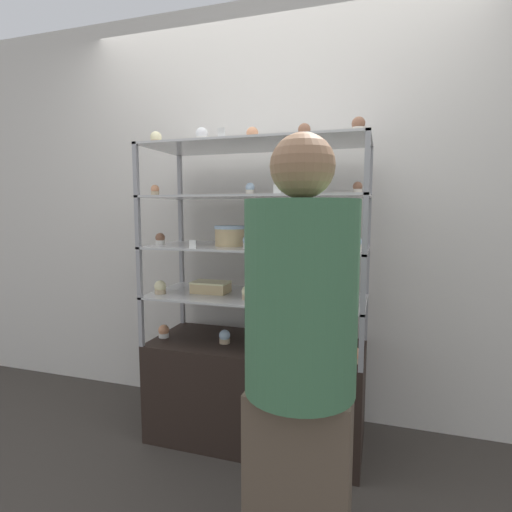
{
  "coord_description": "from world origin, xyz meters",
  "views": [
    {
      "loc": [
        0.66,
        -2.09,
        1.32
      ],
      "look_at": [
        0.0,
        0.0,
        1.07
      ],
      "focal_mm": 28.0,
      "sensor_mm": 36.0,
      "label": 1
    }
  ],
  "objects": [
    {
      "name": "price_tag_4",
      "position": [
        -0.1,
        -0.23,
        1.7
      ],
      "size": [
        0.04,
        0.0,
        0.04
      ],
      "color": "white",
      "rests_on": "display_riser_top"
    },
    {
      "name": "cupcake_7",
      "position": [
        0.52,
        -0.1,
        0.88
      ],
      "size": [
        0.07,
        0.07,
        0.08
      ],
      "color": "beige",
      "rests_on": "display_riser_lower"
    },
    {
      "name": "cupcake_1",
      "position": [
        -0.17,
        -0.05,
        0.61
      ],
      "size": [
        0.06,
        0.06,
        0.08
      ],
      "color": "#CCB28C",
      "rests_on": "display_base"
    },
    {
      "name": "cupcake_11",
      "position": [
        -0.54,
        -0.14,
        1.43
      ],
      "size": [
        0.05,
        0.05,
        0.06
      ],
      "color": "#CCB28C",
      "rests_on": "display_riser_upper"
    },
    {
      "name": "cupcake_12",
      "position": [
        0.01,
        -0.14,
        1.43
      ],
      "size": [
        0.05,
        0.05,
        0.06
      ],
      "color": "beige",
      "rests_on": "display_riser_upper"
    },
    {
      "name": "price_tag_1",
      "position": [
        0.12,
        -0.23,
        0.87
      ],
      "size": [
        0.04,
        0.0,
        0.04
      ],
      "color": "white",
      "rests_on": "display_riser_lower"
    },
    {
      "name": "cupcake_9",
      "position": [
        -0.01,
        -0.12,
        1.16
      ],
      "size": [
        0.05,
        0.05,
        0.07
      ],
      "color": "white",
      "rests_on": "display_riser_middle"
    },
    {
      "name": "ground_plane",
      "position": [
        0.0,
        0.0,
        0.0
      ],
      "size": [
        20.0,
        20.0,
        0.0
      ],
      "primitive_type": "plane",
      "color": "#38332D"
    },
    {
      "name": "cupcake_18",
      "position": [
        0.54,
        -0.13,
        1.71
      ],
      "size": [
        0.06,
        0.06,
        0.07
      ],
      "color": "beige",
      "rests_on": "display_riser_top"
    },
    {
      "name": "cupcake_5",
      "position": [
        -0.01,
        -0.11,
        0.88
      ],
      "size": [
        0.07,
        0.07,
        0.08
      ],
      "color": "#CCB28C",
      "rests_on": "display_riser_lower"
    },
    {
      "name": "back_wall",
      "position": [
        0.0,
        0.4,
        1.3
      ],
      "size": [
        8.0,
        0.05,
        2.6
      ],
      "color": "silver",
      "rests_on": "ground_plane"
    },
    {
      "name": "cupcake_6",
      "position": [
        0.27,
        -0.05,
        0.88
      ],
      "size": [
        0.07,
        0.07,
        0.08
      ],
      "color": "#CCB28C",
      "rests_on": "display_riser_lower"
    },
    {
      "name": "customer_figure",
      "position": [
        0.42,
        -0.84,
        0.83
      ],
      "size": [
        0.36,
        0.36,
        1.56
      ],
      "color": "brown",
      "rests_on": "ground_plane"
    },
    {
      "name": "layer_cake_centerpiece",
      "position": [
        -0.14,
        -0.03,
        1.18
      ],
      "size": [
        0.17,
        0.17,
        0.11
      ],
      "color": "#DBBC84",
      "rests_on": "display_riser_middle"
    },
    {
      "name": "display_base",
      "position": [
        0.0,
        0.0,
        0.29
      ],
      "size": [
        1.2,
        0.51,
        0.57
      ],
      "color": "black",
      "rests_on": "ground_plane"
    },
    {
      "name": "cupcake_8",
      "position": [
        -0.54,
        -0.09,
        1.16
      ],
      "size": [
        0.05,
        0.05,
        0.07
      ],
      "color": "white",
      "rests_on": "display_riser_middle"
    },
    {
      "name": "cupcake_0",
      "position": [
        -0.55,
        -0.07,
        0.61
      ],
      "size": [
        0.06,
        0.06,
        0.08
      ],
      "color": "white",
      "rests_on": "display_base"
    },
    {
      "name": "price_tag_3",
      "position": [
        0.18,
        -0.23,
        1.42
      ],
      "size": [
        0.04,
        0.0,
        0.04
      ],
      "color": "white",
      "rests_on": "display_riser_upper"
    },
    {
      "name": "cupcake_2",
      "position": [
        0.18,
        -0.06,
        0.61
      ],
      "size": [
        0.06,
        0.06,
        0.08
      ],
      "color": "beige",
      "rests_on": "display_base"
    },
    {
      "name": "cupcake_14",
      "position": [
        -0.54,
        -0.11,
        1.71
      ],
      "size": [
        0.06,
        0.06,
        0.07
      ],
      "color": "#CCB28C",
      "rests_on": "display_riser_top"
    },
    {
      "name": "price_tag_0",
      "position": [
        0.08,
        -0.23,
        0.59
      ],
      "size": [
        0.04,
        0.0,
        0.04
      ],
      "color": "white",
      "rests_on": "display_base"
    },
    {
      "name": "display_riser_upper",
      "position": [
        0.0,
        0.0,
        1.38
      ],
      "size": [
        1.2,
        0.51,
        0.28
      ],
      "color": "#99999E",
      "rests_on": "display_riser_middle"
    },
    {
      "name": "cupcake_16",
      "position": [
        0.0,
        -0.06,
        1.71
      ],
      "size": [
        0.06,
        0.06,
        0.07
      ],
      "color": "beige",
      "rests_on": "display_riser_top"
    },
    {
      "name": "price_tag_2",
      "position": [
        -0.27,
        -0.23,
        1.14
      ],
      "size": [
        0.04,
        0.0,
        0.04
      ],
      "color": "white",
      "rests_on": "display_riser_middle"
    },
    {
      "name": "cupcake_10",
      "position": [
        0.54,
        -0.05,
        1.16
      ],
      "size": [
        0.05,
        0.05,
        0.07
      ],
      "color": "beige",
      "rests_on": "display_riser_middle"
    },
    {
      "name": "display_riser_top",
      "position": [
        0.0,
        0.0,
        1.66
      ],
      "size": [
        1.2,
        0.51,
        0.28
      ],
      "color": "#99999E",
      "rests_on": "display_riser_upper"
    },
    {
      "name": "cupcake_3",
      "position": [
        0.55,
        -0.13,
        0.61
      ],
      "size": [
        0.06,
        0.06,
        0.08
      ],
      "color": "#CCB28C",
      "rests_on": "display_base"
    },
    {
      "name": "display_riser_lower",
      "position": [
        0.0,
        0.0,
        0.83
      ],
      "size": [
        1.2,
        0.51,
        0.28
      ],
      "color": "#99999E",
      "rests_on": "display_base"
    },
    {
      "name": "display_riser_middle",
      "position": [
        0.0,
        0.0,
        1.11
      ],
      "size": [
        1.2,
        0.51,
        0.28
      ],
      "color": "#99999E",
      "rests_on": "display_riser_lower"
    },
    {
      "name": "cupcake_15",
      "position": [
        -0.26,
        -0.13,
        1.71
      ],
      "size": [
        0.06,
        0.06,
        0.07
      ],
      "color": "white",
      "rests_on": "display_riser_top"
    },
    {
      "name": "cupcake_4",
      "position": [
        -0.53,
        -0.12,
        0.88
      ],
      "size": [
        0.07,
        0.07,
        0.08
      ],
      "color": "#CCB28C",
      "rests_on": "display_riser_lower"
    },
    {
      "name": "sheet_cake_frosted",
      "position": [
        -0.27,
        -0.01,
        0.88
      ],
      "size": [
        0.21,
        0.14,
        0.06
      ],
      "color": "#DBBC84",
      "rests_on": "display_riser_lower"
    },
    {
      "name": "cupcake_17",
      "position": [
        0.27,
        -0.07,
        1.71
      ],
      "size": [
        0.06,
        0.06,
        0.07
      ],
      "color": "#CCB28C",
      "rests_on": "display_riser_top"
    },
    {
      "name": "cupcake_13",
      "position": [
        0.54,
        -0.05,
        1.43
      ],
      "size": [
        0.05,
        0.05,
        0.06
      ],
      "color": "beige",
      "rests_on": "display_riser_upper"
    }
  ]
}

